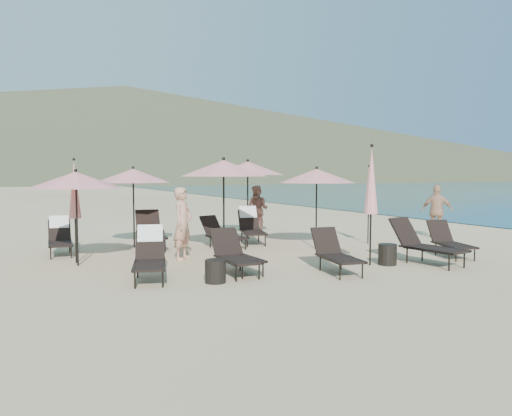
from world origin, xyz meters
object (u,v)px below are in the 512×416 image
lounger_8 (222,233)px  lounger_4 (425,243)px  lounger_7 (150,231)px  umbrella_closed_0 (371,181)px  lounger_1 (234,254)px  beachgoer_b (257,209)px  umbrella_open_2 (317,176)px  umbrella_open_3 (133,176)px  umbrella_closed_2 (75,190)px  umbrella_open_0 (76,180)px  lounger_6 (60,237)px  lounger_3 (336,253)px  lounger_9 (251,226)px  side_table_0 (215,271)px  umbrella_open_1 (224,168)px  lounger_2 (238,253)px  beachgoer_a (183,224)px  side_table_1 (387,254)px  umbrella_open_4 (248,168)px  umbrella_closed_1 (369,189)px  lounger_5 (449,240)px  beachgoer_c (437,211)px  lounger_0 (150,254)px

lounger_8 → lounger_4: bearing=-70.1°
lounger_7 → umbrella_closed_0: size_ratio=0.68×
lounger_1 → beachgoer_b: 7.03m
umbrella_open_2 → umbrella_open_3: umbrella_open_3 is taller
umbrella_open_2 → umbrella_closed_2: (-6.18, 0.68, -0.31)m
lounger_7 → umbrella_open_0: umbrella_open_0 is taller
lounger_8 → lounger_7: bearing=139.0°
lounger_6 → umbrella_open_2: bearing=-15.0°
lounger_1 → lounger_3: lounger_1 is taller
lounger_1 → lounger_9: lounger_9 is taller
lounger_3 → lounger_6: lounger_6 is taller
side_table_0 → lounger_9: bearing=56.8°
lounger_8 → umbrella_open_1: (-0.31, -0.86, 1.80)m
lounger_1 → umbrella_open_3: (-1.00, 4.57, 1.59)m
lounger_2 → beachgoer_a: (-0.55, 1.94, 0.48)m
umbrella_open_3 → umbrella_closed_2: bearing=-134.5°
umbrella_open_0 → beachgoer_b: size_ratio=1.32×
umbrella_open_2 → side_table_1: 3.27m
lounger_2 → lounger_6: size_ratio=0.95×
umbrella_open_4 → umbrella_closed_1: (2.68, -2.63, -0.62)m
side_table_0 → umbrella_open_4: bearing=58.8°
umbrella_open_2 → beachgoer_b: (0.18, 3.93, -1.18)m
lounger_6 → umbrella_closed_2: bearing=-78.2°
umbrella_closed_1 → lounger_3: bearing=-137.7°
lounger_1 → umbrella_closed_0: 3.51m
umbrella_closed_2 → lounger_5: bearing=-21.1°
umbrella_open_2 → beachgoer_c: (4.86, 0.30, -1.15)m
lounger_6 → beachgoer_b: size_ratio=0.94×
lounger_1 → umbrella_open_2: umbrella_open_2 is taller
umbrella_open_4 → umbrella_closed_2: 5.85m
lounger_2 → umbrella_open_1: size_ratio=0.59×
lounger_3 → lounger_4: bearing=8.2°
lounger_1 → lounger_8: lounger_1 is taller
lounger_0 → lounger_7: (1.04, 3.92, -0.00)m
lounger_4 → side_table_0: bearing=168.7°
umbrella_closed_0 → side_table_0: 4.16m
lounger_7 → umbrella_open_0: size_ratio=0.86×
umbrella_open_2 → lounger_3: bearing=-116.5°
lounger_9 → umbrella_open_0: (-5.13, -1.61, 1.42)m
lounger_8 → umbrella_open_3: 2.94m
lounger_1 → lounger_5: lounger_1 is taller
umbrella_open_1 → side_table_0: bearing=-115.7°
lounger_0 → lounger_4: size_ratio=0.93×
umbrella_open_1 → umbrella_closed_0: 3.83m
lounger_3 → umbrella_open_4: umbrella_open_4 is taller
lounger_7 → beachgoer_b: size_ratio=1.13×
lounger_2 → lounger_7: lounger_7 is taller
side_table_1 → side_table_0: bearing=179.6°
lounger_7 → umbrella_open_4: 3.80m
beachgoer_b → beachgoer_c: (4.67, -3.63, 0.03)m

